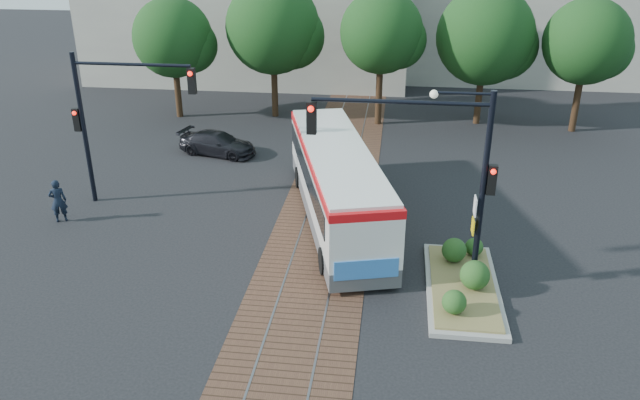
% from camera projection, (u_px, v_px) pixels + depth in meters
% --- Properties ---
extents(ground, '(120.00, 120.00, 0.00)m').
position_uv_depth(ground, '(313.00, 264.00, 20.70)').
color(ground, black).
rests_on(ground, ground).
extents(trackbed, '(3.60, 40.00, 0.02)m').
position_uv_depth(trackbed, '(327.00, 213.00, 24.32)').
color(trackbed, '#523625').
rests_on(trackbed, ground).
extents(tree_row, '(26.40, 5.60, 7.67)m').
position_uv_depth(tree_row, '(376.00, 34.00, 33.44)').
color(tree_row, '#382314').
rests_on(tree_row, ground).
extents(warehouses, '(40.00, 13.00, 8.00)m').
position_uv_depth(warehouses, '(359.00, 20.00, 45.22)').
color(warehouses, '#ADA899').
rests_on(warehouses, ground).
extents(city_bus, '(5.03, 10.94, 2.88)m').
position_uv_depth(city_bus, '(337.00, 180.00, 23.16)').
color(city_bus, '#48484B').
rests_on(city_bus, ground).
extents(traffic_island, '(2.20, 5.20, 1.13)m').
position_uv_depth(traffic_island, '(464.00, 279.00, 19.20)').
color(traffic_island, gray).
rests_on(traffic_island, ground).
extents(signal_pole_main, '(5.49, 0.46, 6.00)m').
position_uv_depth(signal_pole_main, '(442.00, 160.00, 17.83)').
color(signal_pole_main, black).
rests_on(signal_pole_main, ground).
extents(signal_pole_left, '(4.99, 0.34, 6.00)m').
position_uv_depth(signal_pole_left, '(109.00, 109.00, 23.69)').
color(signal_pole_left, black).
rests_on(signal_pole_left, ground).
extents(officer, '(0.73, 0.64, 1.68)m').
position_uv_depth(officer, '(58.00, 201.00, 23.31)').
color(officer, black).
rests_on(officer, ground).
extents(parked_car, '(4.09, 2.44, 1.11)m').
position_uv_depth(parked_car, '(217.00, 143.00, 30.22)').
color(parked_car, black).
rests_on(parked_car, ground).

